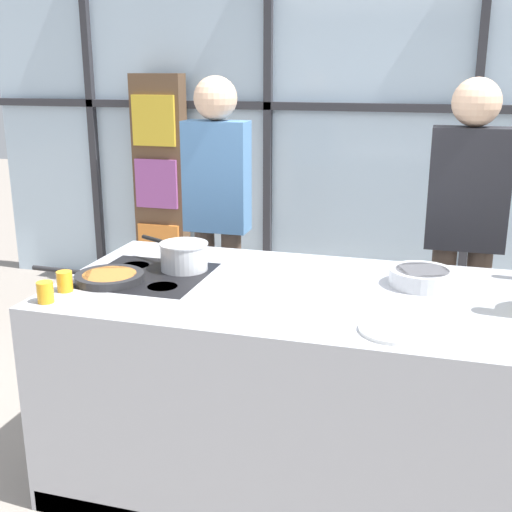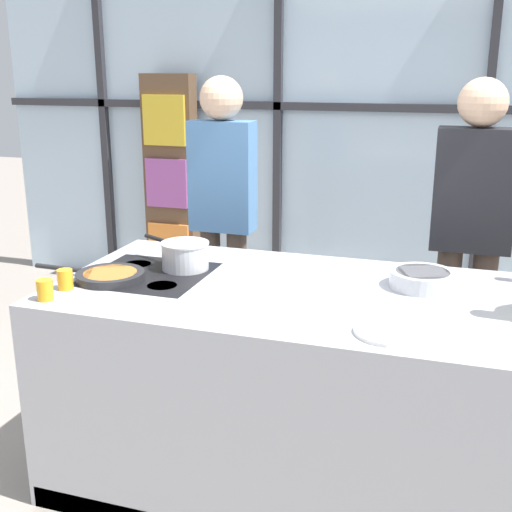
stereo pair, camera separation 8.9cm
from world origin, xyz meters
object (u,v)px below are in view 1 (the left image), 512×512
Objects in this scene: saucepan at (184,255)px; frying_pan at (108,277)px; spectator_far_left at (217,203)px; white_plate at (395,330)px; juice_glass_far at (65,281)px; mixing_bowl at (422,277)px; spectator_center_left at (465,221)px; juice_glass_near at (45,292)px.

frying_pan is at bearing -135.62° from saucepan.
spectator_far_left is 3.30× the size of frying_pan.
frying_pan is 2.09× the size of white_plate.
juice_glass_far is at bearing -122.39° from frying_pan.
juice_glass_far is at bearing -161.36° from mixing_bowl.
saucepan is 1.07m from mixing_bowl.
spectator_center_left is (1.40, 0.00, -0.02)m from spectator_far_left.
spectator_center_left is 6.43× the size of mixing_bowl.
juice_glass_near reaches higher than mixing_bowl.
spectator_far_left reaches higher than frying_pan.
mixing_bowl is (1.21, -0.81, -0.09)m from spectator_far_left.
saucepan is 4.52× the size of juice_glass_near.
juice_glass_near is at bearing -122.99° from saucepan.
spectator_center_left is at bearing 41.49° from juice_glass_near.
mixing_bowl is 3.24× the size of juice_glass_near.
mixing_bowl is at bearing 18.64° from juice_glass_far.
spectator_far_left is 20.85× the size of juice_glass_far.
spectator_center_left reaches higher than saucepan.
mixing_bowl is at bearing 3.39° from saucepan.
juice_glass_far reaches higher than white_plate.
saucepan is 0.67m from juice_glass_near.
white_plate is (1.14, -1.36, -0.13)m from spectator_far_left.
saucepan reaches higher than mixing_bowl.
spectator_center_left reaches higher than juice_glass_far.
white_plate is at bearing -2.61° from juice_glass_far.
saucepan is at bearing 99.20° from spectator_far_left.
saucepan is at bearing -176.61° from mixing_bowl.
juice_glass_far is (-0.36, -0.42, -0.03)m from saucepan.
spectator_center_left is at bearing -180.00° from spectator_far_left.
saucepan is 1.11m from white_plate.
mixing_bowl reaches higher than frying_pan.
juice_glass_far is (-1.62, -1.29, -0.07)m from spectator_center_left.
white_plate is at bearing -25.75° from saucepan.
juice_glass_near is 1.00× the size of juice_glass_far.
juice_glass_far is (-1.36, 0.06, 0.04)m from white_plate.
spectator_center_left is 3.29× the size of frying_pan.
juice_glass_near is (-1.36, -0.08, 0.04)m from white_plate.
spectator_far_left is 1.45m from juice_glass_near.
frying_pan is 0.36m from saucepan.
juice_glass_far is at bearing -130.90° from saucepan.
spectator_far_left reaches higher than juice_glass_near.
spectator_far_left is 4.62× the size of saucepan.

